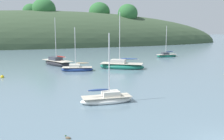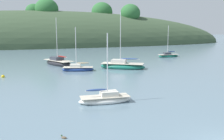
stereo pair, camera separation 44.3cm
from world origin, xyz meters
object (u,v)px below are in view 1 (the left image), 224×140
sailboat_red_portside (77,69)px  mooring_buoy_inner (2,77)px  sailboat_orange_cutter (121,66)px  sailboat_cream_ketch (107,99)px  sailboat_teal_outer (57,63)px  duck_lead (68,138)px  sailboat_blue_center (167,55)px

sailboat_red_portside → mooring_buoy_inner: (-10.31, -1.95, -0.20)m
sailboat_orange_cutter → sailboat_red_portside: bearing=178.5°
sailboat_cream_ketch → mooring_buoy_inner: sailboat_cream_ketch is taller
sailboat_teal_outer → duck_lead: 30.94m
sailboat_red_portside → sailboat_teal_outer: bearing=104.6°
sailboat_cream_ketch → mooring_buoy_inner: size_ratio=11.36×
sailboat_cream_ketch → duck_lead: size_ratio=16.42×
sailboat_blue_center → sailboat_teal_outer: (-24.81, -4.55, 0.10)m
mooring_buoy_inner → duck_lead: bearing=-78.0°
mooring_buoy_inner → sailboat_cream_ketch: bearing=-59.3°
sailboat_red_portside → sailboat_orange_cutter: size_ratio=0.73×
sailboat_teal_outer → mooring_buoy_inner: sailboat_teal_outer is taller
sailboat_teal_outer → sailboat_red_portside: (1.89, -7.23, -0.10)m
sailboat_blue_center → sailboat_orange_cutter: (-15.78, -11.96, 0.10)m
sailboat_blue_center → sailboat_red_portside: (-22.93, -11.78, -0.00)m
sailboat_red_portside → mooring_buoy_inner: sailboat_red_portside is taller
mooring_buoy_inner → sailboat_orange_cutter: bearing=5.8°
sailboat_cream_ketch → sailboat_blue_center: bearing=50.3°
sailboat_teal_outer → sailboat_red_portside: size_ratio=1.25×
sailboat_cream_ketch → sailboat_red_portside: 17.33m
sailboat_teal_outer → sailboat_red_portside: 7.47m
sailboat_blue_center → sailboat_cream_ketch: (-24.13, -29.07, -0.01)m
sailboat_blue_center → mooring_buoy_inner: sailboat_blue_center is taller
duck_lead → sailboat_teal_outer: bearing=82.8°
sailboat_orange_cutter → duck_lead: (-12.90, -23.29, -0.38)m
sailboat_teal_outer → duck_lead: bearing=-97.2°
sailboat_cream_ketch → duck_lead: (-4.55, -6.18, -0.26)m
sailboat_teal_outer → duck_lead: sailboat_teal_outer is taller
sailboat_cream_ketch → sailboat_teal_outer: (-0.68, 24.52, 0.11)m
duck_lead → sailboat_orange_cutter: bearing=61.0°
sailboat_cream_ketch → sailboat_orange_cutter: (8.35, 17.11, 0.12)m
sailboat_teal_outer → duck_lead: size_ratio=22.43×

